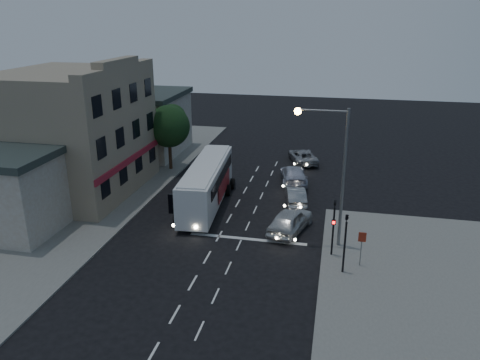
% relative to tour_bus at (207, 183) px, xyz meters
% --- Properties ---
extents(ground, '(120.00, 120.00, 0.00)m').
position_rel_tour_bus_xyz_m(ground, '(2.32, -7.22, -1.86)').
color(ground, black).
extents(sidewalk_near, '(12.00, 24.00, 0.12)m').
position_rel_tour_bus_xyz_m(sidewalk_near, '(15.32, -11.22, -1.80)').
color(sidewalk_near, slate).
rests_on(sidewalk_near, ground).
extents(sidewalk_far, '(12.00, 50.00, 0.12)m').
position_rel_tour_bus_xyz_m(sidewalk_far, '(-10.68, 0.78, -1.80)').
color(sidewalk_far, slate).
rests_on(sidewalk_far, ground).
extents(road_markings, '(8.00, 30.55, 0.01)m').
position_rel_tour_bus_xyz_m(road_markings, '(3.61, -3.91, -1.86)').
color(road_markings, silver).
rests_on(road_markings, ground).
extents(tour_bus, '(3.22, 11.36, 3.44)m').
position_rel_tour_bus_xyz_m(tour_bus, '(0.00, 0.00, 0.00)').
color(tour_bus, white).
rests_on(tour_bus, ground).
extents(car_suv, '(3.18, 5.20, 1.65)m').
position_rel_tour_bus_xyz_m(car_suv, '(6.97, -3.42, -1.03)').
color(car_suv, silver).
rests_on(car_suv, ground).
extents(car_sedan_a, '(2.25, 4.36, 1.37)m').
position_rel_tour_bus_xyz_m(car_sedan_a, '(6.83, 1.72, -1.17)').
color(car_sedan_a, '#9D9D9E').
rests_on(car_sedan_a, ground).
extents(car_sedan_b, '(3.10, 5.59, 1.53)m').
position_rel_tour_bus_xyz_m(car_sedan_b, '(6.19, 6.54, -1.09)').
color(car_sedan_b, silver).
rests_on(car_sedan_b, ground).
extents(car_sedan_c, '(3.70, 5.43, 1.38)m').
position_rel_tour_bus_xyz_m(car_sedan_c, '(6.50, 12.71, -1.17)').
color(car_sedan_c, '#9E9DA1').
rests_on(car_sedan_c, ground).
extents(traffic_signal_main, '(0.25, 0.35, 4.10)m').
position_rel_tour_bus_xyz_m(traffic_signal_main, '(9.92, -6.44, 0.56)').
color(traffic_signal_main, black).
rests_on(traffic_signal_main, sidewalk_near).
extents(traffic_signal_side, '(0.18, 0.15, 4.10)m').
position_rel_tour_bus_xyz_m(traffic_signal_side, '(10.62, -8.42, 0.56)').
color(traffic_signal_side, black).
rests_on(traffic_signal_side, sidewalk_near).
extents(regulatory_sign, '(0.45, 0.12, 2.20)m').
position_rel_tour_bus_xyz_m(regulatory_sign, '(11.62, -7.45, -0.26)').
color(regulatory_sign, slate).
rests_on(regulatory_sign, sidewalk_near).
extents(streetlight, '(3.32, 0.44, 9.00)m').
position_rel_tour_bus_xyz_m(streetlight, '(9.66, -5.02, 3.87)').
color(streetlight, slate).
rests_on(streetlight, sidewalk_near).
extents(main_building, '(10.12, 12.00, 11.00)m').
position_rel_tour_bus_xyz_m(main_building, '(-11.64, 0.78, 3.30)').
color(main_building, gray).
rests_on(main_building, sidewalk_far).
extents(low_building_south, '(7.40, 5.40, 5.70)m').
position_rel_tour_bus_xyz_m(low_building_south, '(-12.18, -7.72, 1.14)').
color(low_building_south, '#A49584').
rests_on(low_building_south, sidewalk_far).
extents(low_building_north, '(9.40, 9.40, 6.50)m').
position_rel_tour_bus_xyz_m(low_building_north, '(-11.18, 12.78, 1.53)').
color(low_building_north, '#A49584').
rests_on(low_building_north, sidewalk_far).
extents(street_tree, '(4.00, 4.00, 6.20)m').
position_rel_tour_bus_xyz_m(street_tree, '(-5.89, 7.81, 2.64)').
color(street_tree, black).
rests_on(street_tree, sidewalk_far).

